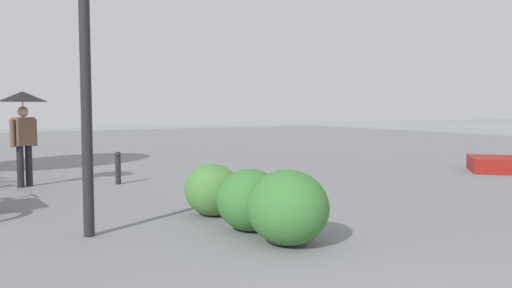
# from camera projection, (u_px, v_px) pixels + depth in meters

# --- Properties ---
(lamppost) EXTENTS (0.98, 0.28, 3.99)m
(lamppost) POSITION_uv_depth(u_px,v_px,m) (85.00, 32.00, 6.69)
(lamppost) COLOR #232328
(lamppost) RESTS_ON ground
(pedestrian) EXTENTS (1.00, 1.00, 2.03)m
(pedestrian) POSITION_uv_depth(u_px,v_px,m) (23.00, 112.00, 11.01)
(pedestrian) COLOR black
(pedestrian) RESTS_ON ground
(bollard_near) EXTENTS (0.13, 0.13, 0.83)m
(bollard_near) POSITION_uv_depth(u_px,v_px,m) (245.00, 199.00, 7.22)
(bollard_near) COLOR #232328
(bollard_near) RESTS_ON ground
(bollard_mid) EXTENTS (0.13, 0.13, 0.72)m
(bollard_mid) POSITION_uv_depth(u_px,v_px,m) (118.00, 167.00, 11.49)
(bollard_mid) COLOR #232328
(bollard_mid) RESTS_ON ground
(shrub_low) EXTENTS (0.95, 0.86, 0.81)m
(shrub_low) POSITION_uv_depth(u_px,v_px,m) (212.00, 190.00, 8.17)
(shrub_low) COLOR #477F38
(shrub_low) RESTS_ON ground
(shrub_round) EXTENTS (1.00, 0.90, 0.85)m
(shrub_round) POSITION_uv_depth(u_px,v_px,m) (250.00, 200.00, 7.18)
(shrub_round) COLOR #387533
(shrub_round) RESTS_ON ground
(shrub_wide) EXTENTS (1.10, 0.99, 0.93)m
(shrub_wide) POSITION_uv_depth(u_px,v_px,m) (288.00, 207.00, 6.44)
(shrub_wide) COLOR #387533
(shrub_wide) RESTS_ON ground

